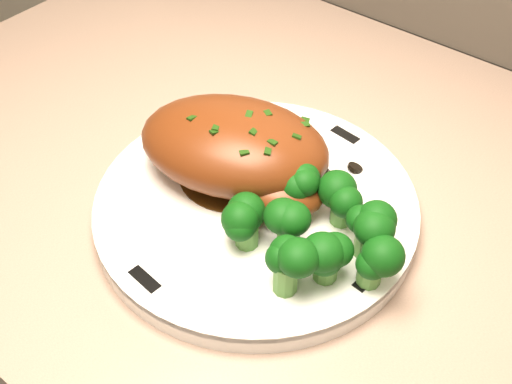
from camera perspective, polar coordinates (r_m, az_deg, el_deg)
The scene contains 9 objects.
plate at distance 0.58m, azimuth 0.00°, elevation -1.38°, with size 0.29×0.29×0.02m, color white.
rim_accent_0 at distance 0.64m, azimuth 7.93°, elevation 5.03°, with size 0.03×0.01×0.00m, color black.
rim_accent_1 at distance 0.64m, azimuth -8.02°, elevation 4.97°, with size 0.03×0.01×0.00m, color black.
rim_accent_2 at distance 0.52m, azimuth -9.87°, elevation -7.67°, with size 0.03×0.01×0.00m, color black.
rim_accent_3 at distance 0.52m, azimuth 9.97°, elevation -7.58°, with size 0.03×0.01×0.00m, color black.
gravy_pool at distance 0.60m, azimuth -1.90°, elevation 1.71°, with size 0.10×0.10×0.00m, color #39210A.
chicken_breast at distance 0.57m, azimuth -1.54°, elevation 3.72°, with size 0.21×0.17×0.07m.
mushroom_pile at distance 0.60m, azimuth 5.87°, elevation 1.92°, with size 0.09×0.07×0.02m.
broccoli_florets at distance 0.52m, azimuth 5.38°, elevation -3.52°, with size 0.13×0.12×0.05m.
Camera 1 is at (-0.14, 1.30, 1.23)m, focal length 45.00 mm.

